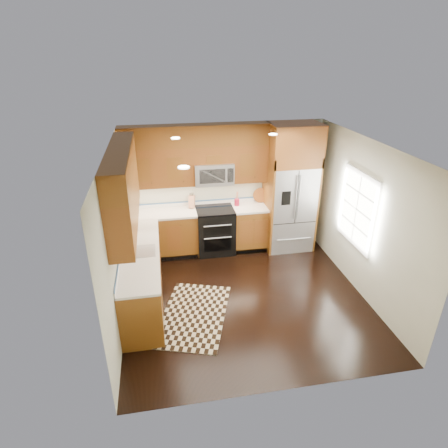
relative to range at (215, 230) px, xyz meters
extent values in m
plane|color=black|center=(0.25, -1.67, -0.47)|extent=(4.00, 4.00, 0.00)
cube|color=beige|center=(0.25, 0.33, 0.83)|extent=(4.00, 0.02, 2.60)
cube|color=beige|center=(-1.75, -1.67, 0.83)|extent=(0.02, 4.00, 2.60)
cube|color=beige|center=(2.25, -1.67, 0.83)|extent=(0.02, 4.00, 2.60)
cube|color=white|center=(2.23, -1.47, 0.93)|extent=(0.04, 1.10, 1.30)
cube|color=white|center=(2.22, -1.47, 0.93)|extent=(0.02, 0.95, 1.15)
cube|color=brown|center=(-1.06, 0.03, -0.02)|extent=(1.37, 0.60, 0.90)
cube|color=brown|center=(0.74, 0.03, -0.02)|extent=(0.72, 0.60, 0.90)
cube|color=brown|center=(-1.45, -1.47, -0.02)|extent=(0.60, 2.40, 0.90)
cube|color=white|center=(-0.32, 0.03, 0.45)|extent=(2.85, 0.62, 0.04)
cube|color=white|center=(-1.45, -1.47, 0.45)|extent=(0.62, 2.40, 0.04)
cube|color=brown|center=(-0.32, 0.17, 1.36)|extent=(2.85, 0.33, 0.75)
cube|color=brown|center=(-1.58, -1.47, 1.36)|extent=(0.33, 2.40, 0.75)
cube|color=brown|center=(-0.32, 0.17, 1.93)|extent=(2.85, 0.33, 0.40)
cube|color=brown|center=(-1.58, -1.47, 1.93)|extent=(0.33, 2.40, 0.40)
cube|color=black|center=(0.00, 0.00, -0.01)|extent=(0.76, 0.64, 0.92)
cube|color=black|center=(0.00, 0.00, 0.47)|extent=(0.76, 0.60, 0.02)
cube|color=black|center=(0.00, -0.31, 0.15)|extent=(0.55, 0.01, 0.18)
cube|color=black|center=(0.00, -0.31, -0.17)|extent=(0.55, 0.01, 0.28)
cylinder|color=#B2B2B7|center=(0.00, -0.34, 0.27)|extent=(0.55, 0.02, 0.02)
cylinder|color=#B2B2B7|center=(0.00, -0.34, 0.00)|extent=(0.55, 0.02, 0.02)
cube|color=#B2B2B7|center=(0.00, 0.13, 1.19)|extent=(0.76, 0.40, 0.42)
cube|color=black|center=(-0.05, -0.06, 1.19)|extent=(0.50, 0.01, 0.28)
cube|color=#B2B2B7|center=(1.55, -0.04, 0.43)|extent=(0.90, 0.74, 1.80)
cube|color=black|center=(1.55, -0.41, 0.78)|extent=(0.01, 0.01, 1.08)
cube|color=black|center=(1.33, -0.41, 0.78)|extent=(0.18, 0.01, 0.28)
cube|color=brown|center=(1.08, -0.04, 0.53)|extent=(0.04, 0.74, 2.00)
cube|color=brown|center=(2.02, -0.04, 0.53)|extent=(0.04, 0.74, 2.00)
cube|color=brown|center=(1.55, -0.04, 1.73)|extent=(0.98, 0.74, 0.80)
cube|color=#B2B2B7|center=(-1.45, -1.47, 0.48)|extent=(0.50, 0.42, 0.02)
cylinder|color=#B2B2B7|center=(-1.65, -1.25, 0.61)|extent=(0.02, 0.02, 0.28)
torus|color=#B2B2B7|center=(-1.65, -1.33, 0.75)|extent=(0.18, 0.02, 0.18)
cube|color=black|center=(-0.67, -2.02, -0.46)|extent=(1.44, 1.86, 0.01)
cube|color=tan|center=(-0.44, 0.20, 0.59)|extent=(0.15, 0.18, 0.25)
cylinder|color=maroon|center=(0.48, 0.13, 0.54)|extent=(0.13, 0.13, 0.14)
cylinder|color=brown|center=(1.00, 0.23, 0.48)|extent=(0.41, 0.41, 0.02)
camera|label=1|loc=(-1.04, -6.82, 3.43)|focal=30.00mm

